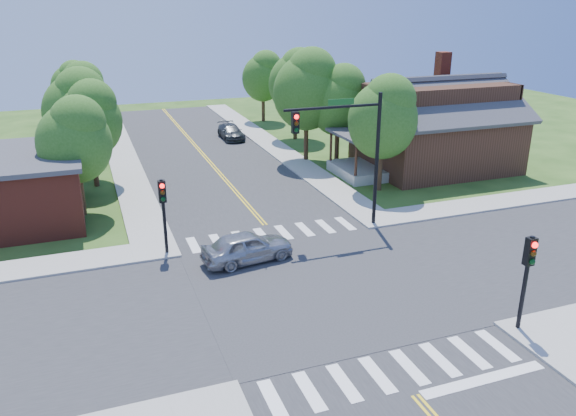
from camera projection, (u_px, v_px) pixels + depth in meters
name	position (u px, v px, depth m)	size (l,w,h in m)	color
ground	(319.00, 288.00, 23.98)	(100.00, 100.00, 0.00)	#284A17
road_ns	(319.00, 287.00, 23.98)	(10.00, 90.00, 0.04)	#2D2D30
road_ew	(319.00, 287.00, 23.97)	(90.00, 10.00, 0.04)	#2D2D30
intersection_patch	(319.00, 288.00, 23.98)	(10.20, 10.20, 0.06)	#2D2D30
sidewalk_ne	(428.00, 160.00, 43.01)	(40.00, 40.00, 0.14)	#9E9B93
crosswalk_north	(273.00, 234.00, 29.43)	(8.85, 2.00, 0.01)	white
crosswalk_south	(393.00, 371.00, 18.51)	(8.85, 2.00, 0.01)	white
centerline	(319.00, 287.00, 23.97)	(0.30, 90.00, 0.01)	yellow
stop_bar	(483.00, 380.00, 18.10)	(4.60, 0.45, 0.09)	white
signal_mast_ne	(349.00, 141.00, 28.49)	(5.30, 0.42, 7.20)	black
signal_pole_se	(528.00, 266.00, 19.92)	(0.34, 0.42, 3.80)	black
signal_pole_nw	(163.00, 203.00, 26.16)	(0.34, 0.42, 3.80)	black
house_ne	(436.00, 123.00, 40.26)	(13.05, 8.80, 7.11)	#371E13
tree_e_a	(384.00, 115.00, 34.70)	(4.39, 4.17, 7.45)	#382314
tree_e_b	(340.00, 98.00, 41.00)	(4.34, 4.13, 7.38)	#382314
tree_e_c	(297.00, 80.00, 48.15)	(4.65, 4.42, 7.91)	#382314
tree_e_d	(264.00, 75.00, 55.79)	(4.16, 3.95, 7.07)	#382314
tree_w_a	(75.00, 138.00, 30.64)	(4.03, 3.83, 6.85)	#382314
tree_w_b	(79.00, 107.00, 36.58)	(4.50, 4.27, 7.64)	#382314
tree_w_c	(81.00, 93.00, 43.89)	(4.26, 4.05, 7.25)	#382314
tree_w_d	(73.00, 85.00, 51.89)	(3.83, 3.64, 6.52)	#382314
tree_house	(308.00, 88.00, 41.12)	(5.00, 4.75, 8.50)	#382314
tree_bldg	(90.00, 117.00, 35.59)	(4.14, 3.93, 7.03)	#382314
car_silver	(247.00, 247.00, 26.11)	(4.49, 2.31, 1.46)	#A4A6AB
car_dgrey	(231.00, 132.00, 49.64)	(1.76, 4.30, 1.25)	#323638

